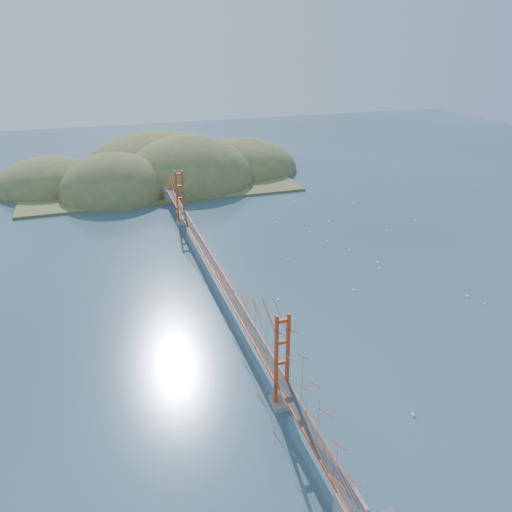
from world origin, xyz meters
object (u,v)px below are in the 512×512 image
object	(u,v)px
sailboat_0	(278,299)
sailboat_1	(350,250)
bridge	(214,246)
sailboat_2	(379,268)

from	to	relation	value
sailboat_0	sailboat_1	distance (m)	23.77
bridge	sailboat_1	bearing A→B (deg)	11.66
sailboat_0	sailboat_2	world-z (taller)	sailboat_0
bridge	sailboat_2	world-z (taller)	bridge
sailboat_2	sailboat_1	size ratio (longest dim) A/B	0.95
sailboat_2	bridge	bearing A→B (deg)	174.08
sailboat_0	sailboat_1	bearing A→B (deg)	34.53
sailboat_2	sailboat_1	world-z (taller)	sailboat_1
bridge	sailboat_0	world-z (taller)	bridge
sailboat_0	sailboat_2	bearing A→B (deg)	12.98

